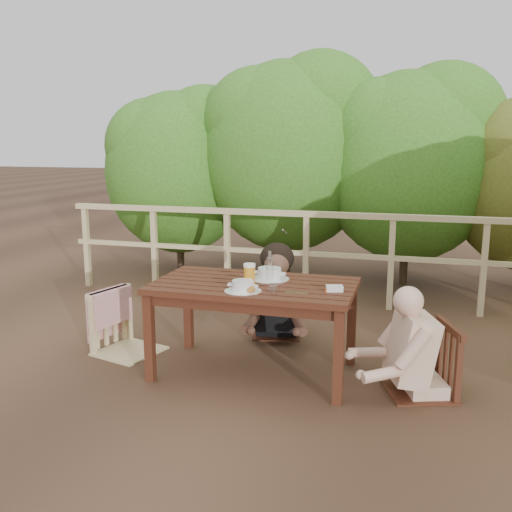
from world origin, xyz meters
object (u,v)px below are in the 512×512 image
(chair_far, at_px, (277,289))
(soup_far, at_px, (270,274))
(chair_right, at_px, (422,329))
(bottle, at_px, (270,267))
(beer_glass, at_px, (249,275))
(butter_tub, at_px, (334,289))
(table, at_px, (254,329))
(tumbler, at_px, (273,289))
(diner_right, at_px, (428,306))
(bread_roll, at_px, (247,289))
(woman, at_px, (278,263))
(chair_left, at_px, (127,296))
(soup_near, at_px, (243,287))

(chair_far, distance_m, soup_far, 0.81)
(chair_right, distance_m, bottle, 1.17)
(beer_glass, xyz_separation_m, butter_tub, (0.63, -0.02, -0.06))
(table, distance_m, tumbler, 0.48)
(diner_right, distance_m, bread_roll, 1.25)
(woman, relative_size, butter_tub, 11.15)
(soup_far, height_order, tumbler, soup_far)
(chair_far, relative_size, beer_glass, 5.06)
(bread_roll, bearing_deg, woman, 93.24)
(bottle, bearing_deg, woman, 99.73)
(butter_tub, bearing_deg, diner_right, -10.29)
(soup_far, bearing_deg, bottle, -73.94)
(table, xyz_separation_m, bread_roll, (0.02, -0.26, 0.38))
(table, relative_size, diner_right, 1.18)
(chair_left, distance_m, woman, 1.36)
(chair_far, bearing_deg, soup_near, -99.41)
(table, distance_m, beer_glass, 0.43)
(bottle, distance_m, butter_tub, 0.54)
(table, xyz_separation_m, soup_far, (0.08, 0.15, 0.40))
(butter_tub, bearing_deg, tumbler, -176.04)
(soup_near, height_order, beer_glass, beer_glass)
(woman, bearing_deg, table, 81.74)
(chair_left, xyz_separation_m, chair_far, (1.08, 0.78, -0.06))
(soup_far, height_order, bread_roll, soup_far)
(bread_roll, bearing_deg, beer_glass, 101.89)
(butter_tub, bearing_deg, soup_near, -179.55)
(table, xyz_separation_m, tumbler, (0.20, -0.21, 0.38))
(table, relative_size, beer_glass, 8.80)
(chair_right, distance_m, soup_far, 1.18)
(chair_right, height_order, tumbler, chair_right)
(chair_far, height_order, bottle, bottle)
(woman, xyz_separation_m, diner_right, (1.29, -0.93, -0.03))
(table, relative_size, soup_far, 4.96)
(chair_left, xyz_separation_m, diner_right, (2.37, -0.13, 0.15))
(bottle, distance_m, tumbler, 0.32)
(chair_right, relative_size, butter_tub, 7.77)
(table, height_order, soup_near, soup_near)
(table, relative_size, chair_far, 1.74)
(chair_far, bearing_deg, tumbler, -88.59)
(chair_left, bearing_deg, soup_near, -91.79)
(chair_left, bearing_deg, butter_tub, -80.19)
(bottle, bearing_deg, diner_right, -4.73)
(chair_left, relative_size, diner_right, 0.77)
(table, height_order, tumbler, tumbler)
(chair_right, xyz_separation_m, soup_near, (-1.23, -0.22, 0.27))
(diner_right, xyz_separation_m, bread_roll, (-1.22, -0.24, 0.09))
(tumbler, bearing_deg, soup_near, -171.77)
(chair_far, relative_size, bread_roll, 7.17)
(diner_right, bearing_deg, beer_glass, 72.37)
(chair_right, xyz_separation_m, beer_glass, (-1.24, -0.04, 0.31))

